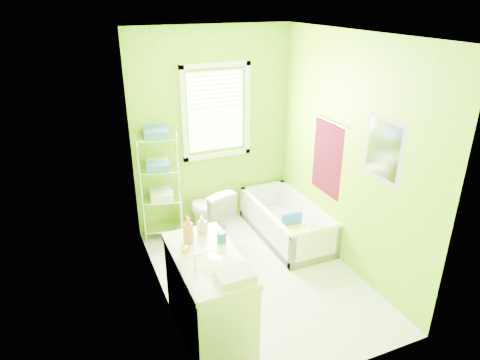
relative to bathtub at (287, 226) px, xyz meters
name	(u,v)px	position (x,y,z in m)	size (l,w,h in m)	color
ground	(259,276)	(-0.71, -0.64, -0.15)	(2.90, 2.90, 0.00)	silver
room_envelope	(262,147)	(-0.71, -0.64, 1.40)	(2.14, 2.94, 2.62)	#6EA508
window	(216,107)	(-0.66, 0.78, 1.46)	(0.92, 0.05, 1.22)	white
door	(193,274)	(-1.75, -1.64, 0.85)	(0.09, 0.80, 2.00)	white
right_wall_decor	(348,154)	(0.33, -0.66, 1.17)	(0.04, 1.48, 1.17)	#440714
bathtub	(287,226)	(0.00, 0.00, 0.00)	(0.68, 1.46, 0.47)	white
toilet	(210,211)	(-0.91, 0.43, 0.19)	(0.39, 0.68, 0.69)	white
vanity	(209,293)	(-1.49, -1.23, 0.29)	(0.56, 1.10, 1.09)	silver
wire_shelf_unit	(160,173)	(-1.46, 0.65, 0.74)	(0.54, 0.45, 1.47)	silver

